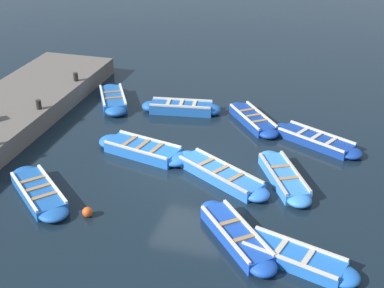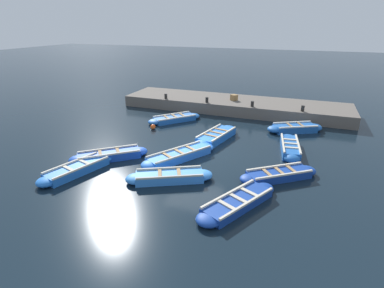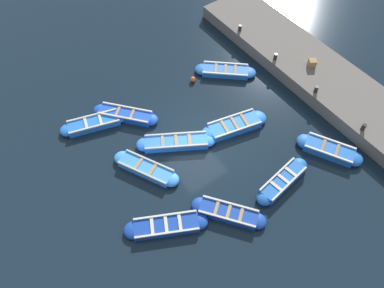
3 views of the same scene
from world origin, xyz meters
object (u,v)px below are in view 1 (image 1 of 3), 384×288
object	(u,v)px
boat_bow_out	(113,99)
boat_mid_row	(220,175)
boat_tucked	(316,140)
bollard_mid_north	(39,105)
boat_near_quay	(143,150)
buoy_orange_near	(87,212)
boat_broadside	(284,177)
boat_end_of_row	(39,192)
boat_far_corner	(253,119)
boat_outer_left	(236,236)
boat_centre	(181,108)
boat_drifting	(294,257)
bollard_north	(76,77)

from	to	relation	value
boat_bow_out	boat_mid_row	bearing A→B (deg)	140.66
boat_tucked	bollard_mid_north	size ratio (longest dim) A/B	10.18
boat_near_quay	boat_tucked	bearing A→B (deg)	-156.91
bollard_mid_north	buoy_orange_near	world-z (taller)	bollard_mid_north
boat_broadside	boat_end_of_row	distance (m)	7.60
boat_bow_out	bollard_mid_north	size ratio (longest dim) A/B	9.17
boat_far_corner	boat_bow_out	bearing A→B (deg)	-2.74
boat_outer_left	buoy_orange_near	distance (m)	4.32
boat_mid_row	boat_broadside	xyz separation A→B (m)	(-1.97, -0.41, -0.01)
boat_outer_left	boat_tucked	xyz separation A→B (m)	(-1.64, -6.26, -0.03)
boat_bow_out	buoy_orange_near	size ratio (longest dim) A/B	10.69
boat_near_quay	boat_bow_out	bearing A→B (deg)	-54.19
boat_mid_row	boat_outer_left	size ratio (longest dim) A/B	1.20
boat_broadside	boat_centre	size ratio (longest dim) A/B	1.02
boat_centre	bollard_mid_north	bearing A→B (deg)	29.50
boat_tucked	boat_end_of_row	xyz separation A→B (m)	(7.82, 5.77, 0.01)
boat_drifting	boat_outer_left	world-z (taller)	boat_outer_left
boat_broadside	bollard_north	xyz separation A→B (m)	(9.45, -4.53, 0.75)
boat_outer_left	boat_broadside	world-z (taller)	boat_outer_left
boat_near_quay	boat_outer_left	size ratio (longest dim) A/B	1.18
boat_bow_out	boat_near_quay	world-z (taller)	boat_bow_out
boat_near_quay	boat_tucked	size ratio (longest dim) A/B	1.03
boat_outer_left	boat_far_corner	bearing A→B (deg)	-83.40
boat_near_quay	bollard_north	size ratio (longest dim) A/B	10.47
boat_tucked	boat_near_quay	bearing A→B (deg)	23.09
boat_drifting	boat_far_corner	world-z (taller)	boat_drifting
boat_bow_out	boat_drifting	xyz separation A→B (m)	(-8.41, 8.09, -0.03)
boat_far_corner	boat_outer_left	size ratio (longest dim) A/B	0.99
boat_far_corner	bollard_mid_north	world-z (taller)	bollard_mid_north
boat_drifting	boat_centre	distance (m)	9.67
boat_far_corner	boat_end_of_row	distance (m)	8.69
boat_end_of_row	boat_near_quay	bearing A→B (deg)	-122.28
boat_end_of_row	boat_centre	bearing A→B (deg)	-108.53
boat_far_corner	bollard_mid_north	size ratio (longest dim) A/B	8.81
boat_tucked	bollard_north	xyz separation A→B (m)	(10.24, -1.65, 0.76)
boat_tucked	bollard_mid_north	xyz separation A→B (m)	(10.24, 1.40, 0.76)
boat_tucked	bollard_mid_north	bearing A→B (deg)	7.79
bollard_north	buoy_orange_near	bearing A→B (deg)	118.33
boat_bow_out	boat_centre	world-z (taller)	boat_centre
boat_near_quay	boat_far_corner	bearing A→B (deg)	-132.48
boat_far_corner	buoy_orange_near	distance (m)	8.17
boat_end_of_row	buoy_orange_near	distance (m)	1.95
boat_drifting	buoy_orange_near	distance (m)	5.91
boat_bow_out	boat_centre	xyz separation A→B (m)	(-3.02, 0.07, 0.01)
boat_tucked	boat_end_of_row	bearing A→B (deg)	36.42
boat_bow_out	boat_broadside	xyz separation A→B (m)	(-7.67, 4.26, -0.03)
boat_mid_row	boat_broadside	bearing A→B (deg)	-168.16
boat_end_of_row	boat_outer_left	bearing A→B (deg)	175.51
boat_end_of_row	buoy_orange_near	bearing A→B (deg)	164.06
bollard_mid_north	buoy_orange_near	bearing A→B (deg)	131.15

